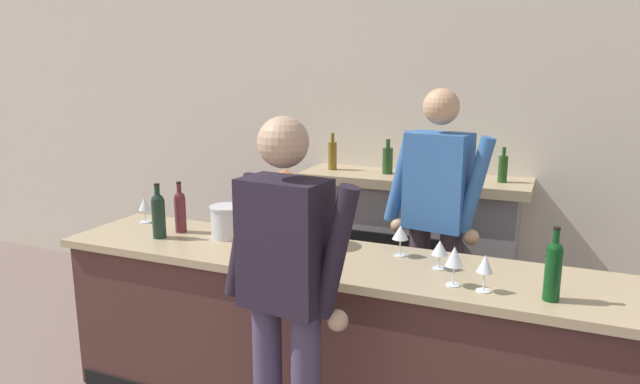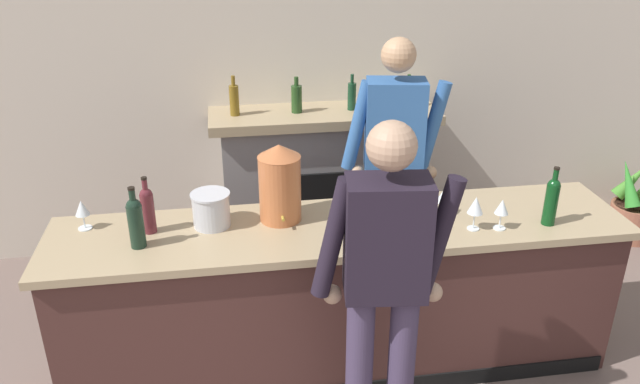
% 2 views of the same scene
% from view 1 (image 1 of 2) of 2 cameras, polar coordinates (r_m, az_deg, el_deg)
% --- Properties ---
extents(wall_back_panel, '(12.00, 0.07, 2.75)m').
position_cam_1_polar(wall_back_panel, '(4.51, 6.76, 5.30)').
color(wall_back_panel, beige).
rests_on(wall_back_panel, ground_plane).
extents(bar_counter, '(3.14, 0.67, 0.93)m').
position_cam_1_polar(bar_counter, '(3.24, 0.86, -14.30)').
color(bar_counter, '#432622').
rests_on(bar_counter, ground_plane).
extents(fireplace_stone, '(1.65, 0.52, 1.43)m').
position_cam_1_polar(fireplace_stone, '(4.36, 9.11, -5.65)').
color(fireplace_stone, gray).
rests_on(fireplace_stone, ground_plane).
extents(person_customer, '(0.66, 0.34, 1.74)m').
position_cam_1_polar(person_customer, '(2.47, -3.42, -10.62)').
color(person_customer, '#3D324C').
rests_on(person_customer, ground_plane).
extents(person_bartender, '(0.65, 0.35, 1.81)m').
position_cam_1_polar(person_bartender, '(3.48, 11.49, -3.19)').
color(person_bartender, '#41333B').
rests_on(person_bartender, ground_plane).
extents(copper_dispenser, '(0.23, 0.27, 0.44)m').
position_cam_1_polar(copper_dispenser, '(3.23, -3.51, -1.45)').
color(copper_dispenser, '#B96639').
rests_on(copper_dispenser, bar_counter).
extents(ice_bucket_steel, '(0.21, 0.21, 0.19)m').
position_cam_1_polar(ice_bucket_steel, '(3.43, -9.20, -2.92)').
color(ice_bucket_steel, silver).
rests_on(ice_bucket_steel, bar_counter).
extents(wine_bottle_rose_blush, '(0.07, 0.07, 0.33)m').
position_cam_1_polar(wine_bottle_rose_blush, '(2.66, 22.30, -7.05)').
color(wine_bottle_rose_blush, '#0C3A16').
rests_on(wine_bottle_rose_blush, bar_counter).
extents(wine_bottle_burgundy_dark, '(0.08, 0.08, 0.33)m').
position_cam_1_polar(wine_bottle_burgundy_dark, '(3.49, -15.85, -2.09)').
color(wine_bottle_burgundy_dark, black).
rests_on(wine_bottle_burgundy_dark, bar_counter).
extents(wine_bottle_chardonnay_pale, '(0.07, 0.07, 0.31)m').
position_cam_1_polar(wine_bottle_chardonnay_pale, '(3.57, -13.82, -1.74)').
color(wine_bottle_chardonnay_pale, '#5A2028').
rests_on(wine_bottle_chardonnay_pale, bar_counter).
extents(wine_glass_near_bucket, '(0.08, 0.08, 0.19)m').
position_cam_1_polar(wine_glass_near_bucket, '(2.70, 13.28, -6.39)').
color(wine_glass_near_bucket, silver).
rests_on(wine_glass_near_bucket, bar_counter).
extents(wine_glass_mid_counter, '(0.08, 0.08, 0.16)m').
position_cam_1_polar(wine_glass_mid_counter, '(3.86, -17.15, -1.27)').
color(wine_glass_mid_counter, silver).
rests_on(wine_glass_mid_counter, bar_counter).
extents(wine_glass_back_row, '(0.08, 0.08, 0.15)m').
position_cam_1_polar(wine_glass_back_row, '(2.91, 11.88, -5.56)').
color(wine_glass_back_row, silver).
rests_on(wine_glass_back_row, bar_counter).
extents(wine_glass_by_dispenser, '(0.07, 0.07, 0.17)m').
position_cam_1_polar(wine_glass_by_dispenser, '(2.67, 16.17, -7.07)').
color(wine_glass_by_dispenser, silver).
rests_on(wine_glass_by_dispenser, bar_counter).
extents(wine_glass_front_right, '(0.09, 0.09, 0.17)m').
position_cam_1_polar(wine_glass_front_right, '(3.06, 8.05, -4.11)').
color(wine_glass_front_right, silver).
rests_on(wine_glass_front_right, bar_counter).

